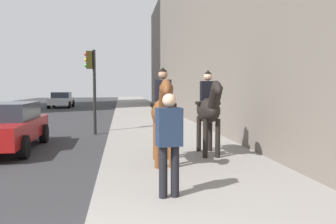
{
  "coord_description": "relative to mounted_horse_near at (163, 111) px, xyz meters",
  "views": [
    {
      "loc": [
        -2.92,
        -0.5,
        1.92
      ],
      "look_at": [
        4.0,
        -1.47,
        1.4
      ],
      "focal_mm": 35.79,
      "sensor_mm": 36.0,
      "label": 1
    }
  ],
  "objects": [
    {
      "name": "pedestrian_greeting",
      "position": [
        -2.35,
        0.2,
        -0.27
      ],
      "size": [
        0.32,
        0.43,
        1.7
      ],
      "rotation": [
        0.0,
        0.0,
        0.15
      ],
      "color": "black",
      "rests_on": "sidewalk_slab"
    },
    {
      "name": "traffic_light_near_curb",
      "position": [
        6.07,
        2.12,
        0.93
      ],
      "size": [
        0.2,
        0.44,
        3.4
      ],
      "color": "black",
      "rests_on": "ground"
    },
    {
      "name": "mounted_horse_near",
      "position": [
        0.0,
        0.0,
        0.0
      ],
      "size": [
        2.15,
        0.64,
        2.26
      ],
      "rotation": [
        0.0,
        0.0,
        3.08
      ],
      "color": "brown",
      "rests_on": "sidewalk_slab"
    },
    {
      "name": "car_near_lane",
      "position": [
        24.56,
        6.5,
        -0.63
      ],
      "size": [
        3.81,
        2.03,
        1.44
      ],
      "rotation": [
        0.0,
        0.0,
        3.14
      ],
      "color": "#B7BABF",
      "rests_on": "ground"
    },
    {
      "name": "car_mid_lane",
      "position": [
        3.02,
        4.5,
        -0.61
      ],
      "size": [
        4.39,
        2.11,
        1.44
      ],
      "rotation": [
        0.0,
        0.0,
        3.17
      ],
      "color": "maroon",
      "rests_on": "ground"
    },
    {
      "name": "mounted_horse_far",
      "position": [
        0.91,
        -1.32,
        -0.01
      ],
      "size": [
        2.15,
        0.63,
        2.25
      ],
      "rotation": [
        0.0,
        0.0,
        3.1
      ],
      "color": "black",
      "rests_on": "sidewalk_slab"
    }
  ]
}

